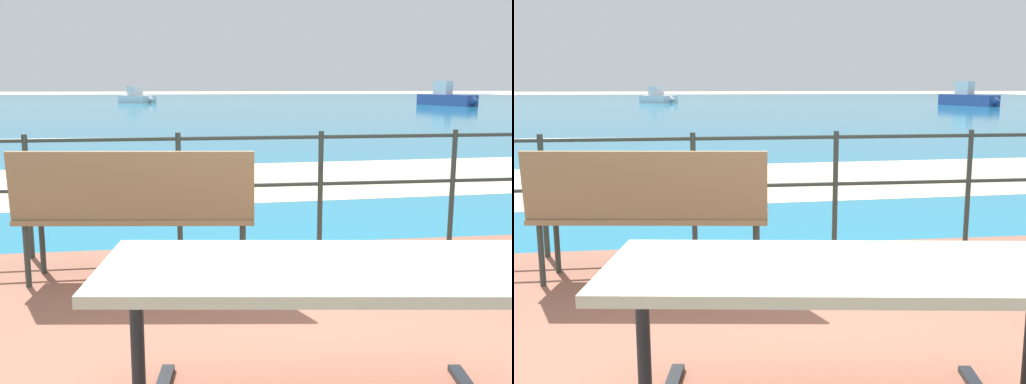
# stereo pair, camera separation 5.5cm
# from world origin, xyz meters

# --- Properties ---
(sea_water) EXTENTS (90.00, 90.00, 0.01)m
(sea_water) POSITION_xyz_m (0.00, 40.00, 0.01)
(sea_water) COLOR teal
(sea_water) RESTS_ON ground
(beach_strip) EXTENTS (54.11, 6.23, 0.01)m
(beach_strip) POSITION_xyz_m (0.00, 6.43, 0.01)
(beach_strip) COLOR beige
(beach_strip) RESTS_ON ground
(picnic_table) EXTENTS (1.80, 1.60, 0.75)m
(picnic_table) POSITION_xyz_m (-0.10, -0.41, 0.63)
(picnic_table) COLOR #BCAD93
(picnic_table) RESTS_ON patio_paving
(park_bench) EXTENTS (1.67, 0.63, 0.94)m
(park_bench) POSITION_xyz_m (-0.90, 1.70, 0.62)
(park_bench) COLOR #8C704C
(park_bench) RESTS_ON patio_paving
(railing_fence) EXTENTS (5.94, 0.04, 0.99)m
(railing_fence) POSITION_xyz_m (0.00, 2.47, 0.68)
(railing_fence) COLOR #2D3833
(railing_fence) RESTS_ON patio_paving
(boat_near) EXTENTS (3.09, 3.17, 1.24)m
(boat_near) POSITION_xyz_m (-3.17, 46.02, 0.40)
(boat_near) COLOR silver
(boat_near) RESTS_ON sea_water
(boat_mid) EXTENTS (2.30, 5.41, 1.62)m
(boat_mid) POSITION_xyz_m (17.92, 36.13, 0.50)
(boat_mid) COLOR #2D478C
(boat_mid) RESTS_ON sea_water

